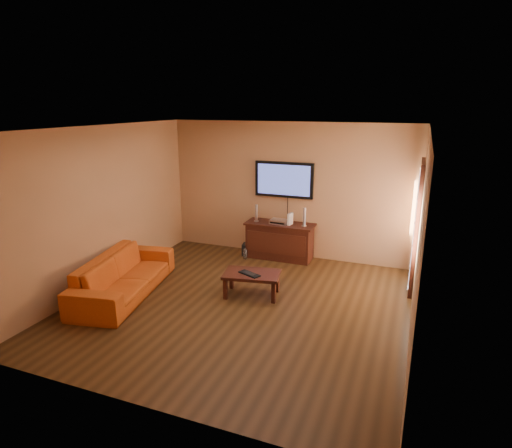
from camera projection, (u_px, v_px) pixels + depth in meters
The scene contains 14 objects.
ground_plane at pixel (240, 305), 6.68m from camera, with size 5.00×5.00×0.00m, color #321F0D.
room_walls at pixel (254, 191), 6.78m from camera, with size 5.00×5.00×5.00m.
french_door at pixel (416, 228), 7.07m from camera, with size 0.07×1.02×2.22m.
media_console at pixel (280, 241), 8.61m from camera, with size 1.37×0.53×0.73m.
television at pixel (284, 180), 8.48m from camera, with size 1.20×0.08×0.71m.
coffee_table at pixel (252, 276), 6.92m from camera, with size 0.98×0.70×0.39m.
sofa at pixel (124, 269), 6.96m from camera, with size 2.24×0.65×0.88m, color #C14E15.
speaker_left at pixel (256, 214), 8.61m from camera, with size 0.10×0.10×0.35m.
speaker_right at pixel (304, 218), 8.27m from camera, with size 0.10×0.10×0.37m.
av_receiver at pixel (279, 222), 8.49m from camera, with size 0.35×0.25×0.08m, color silver.
game_console at pixel (290, 219), 8.38m from camera, with size 0.05×0.17×0.23m, color white.
subwoofer at pixel (248, 249), 8.85m from camera, with size 0.24×0.24×0.24m, color black.
bottle at pixel (245, 254), 8.63m from camera, with size 0.08×0.08×0.22m.
keyboard at pixel (249, 274), 6.85m from camera, with size 0.40×0.28×0.02m.
Camera 1 is at (2.42, -5.58, 3.04)m, focal length 30.00 mm.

